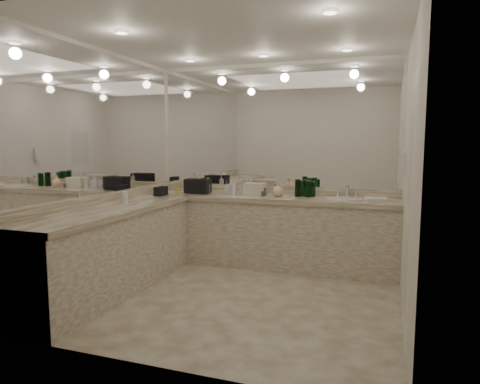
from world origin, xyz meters
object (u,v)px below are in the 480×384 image
at_px(black_toiletry_bag, 198,187).
at_px(hand_towel, 377,199).
at_px(wall_phone, 402,164).
at_px(soap_bottle_c, 278,189).
at_px(cream_cosmetic_case, 255,189).
at_px(soap_bottle_a, 208,185).
at_px(sink, 345,199).
at_px(soap_bottle_b, 231,187).

height_order(black_toiletry_bag, hand_towel, black_toiletry_bag).
relative_size(wall_phone, hand_towel, 1.00).
height_order(wall_phone, soap_bottle_c, wall_phone).
xyz_separation_m(cream_cosmetic_case, soap_bottle_a, (-0.66, 0.02, 0.02)).
relative_size(cream_cosmetic_case, hand_towel, 1.12).
xyz_separation_m(hand_towel, soap_bottle_a, (-2.16, 0.12, 0.08)).
xyz_separation_m(sink, black_toiletry_bag, (-1.91, -0.06, 0.10)).
height_order(soap_bottle_a, soap_bottle_b, soap_bottle_a).
bearing_deg(soap_bottle_b, black_toiletry_bag, -169.24).
bearing_deg(soap_bottle_a, black_toiletry_bag, -137.63).
bearing_deg(black_toiletry_bag, soap_bottle_c, 1.44).
height_order(sink, soap_bottle_b, soap_bottle_b).
relative_size(sink, hand_towel, 1.83).
relative_size(wall_phone, soap_bottle_a, 1.17).
bearing_deg(sink, hand_towel, -11.82).
distance_m(cream_cosmetic_case, soap_bottle_c, 0.33).
distance_m(wall_phone, soap_bottle_a, 2.49).
xyz_separation_m(black_toiletry_bag, soap_bottle_b, (0.44, 0.08, 0.01)).
distance_m(hand_towel, soap_bottle_c, 1.19).
bearing_deg(soap_bottle_b, wall_phone, -14.31).
distance_m(wall_phone, cream_cosmetic_case, 1.86).
relative_size(sink, soap_bottle_c, 2.45).
relative_size(hand_towel, soap_bottle_c, 1.34).
height_order(sink, black_toiletry_bag, black_toiletry_bag).
relative_size(cream_cosmetic_case, soap_bottle_c, 1.51).
bearing_deg(cream_cosmetic_case, wall_phone, -16.79).
bearing_deg(wall_phone, soap_bottle_a, 167.23).
bearing_deg(cream_cosmetic_case, soap_bottle_c, -9.89).
distance_m(sink, soap_bottle_b, 1.47).
xyz_separation_m(black_toiletry_bag, cream_cosmetic_case, (0.76, 0.08, -0.01)).
bearing_deg(black_toiletry_bag, wall_phone, -10.05).
bearing_deg(wall_phone, soap_bottle_c, 161.65).
distance_m(hand_towel, soap_bottle_b, 1.84).
distance_m(black_toiletry_bag, soap_bottle_c, 1.09).
bearing_deg(black_toiletry_bag, soap_bottle_b, 10.76).
height_order(soap_bottle_a, soap_bottle_c, soap_bottle_a).
relative_size(black_toiletry_bag, soap_bottle_b, 1.64).
height_order(sink, cream_cosmetic_case, cream_cosmetic_case).
bearing_deg(soap_bottle_c, soap_bottle_a, 175.79).
xyz_separation_m(soap_bottle_a, soap_bottle_c, (0.98, -0.07, -0.01)).
relative_size(wall_phone, soap_bottle_b, 1.23).
bearing_deg(soap_bottle_c, soap_bottle_b, 175.05).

